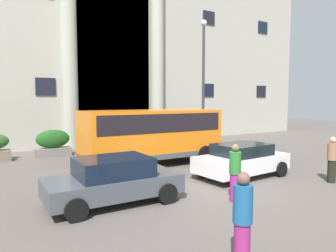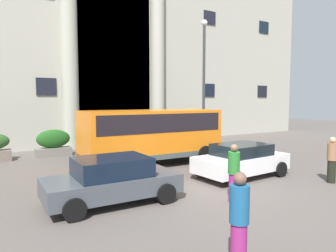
# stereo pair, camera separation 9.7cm
# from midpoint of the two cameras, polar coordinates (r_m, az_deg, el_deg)

# --- Properties ---
(ground_plane) EXTENTS (80.00, 64.00, 0.12)m
(ground_plane) POSITION_cam_midpoint_polar(r_m,az_deg,el_deg) (10.70, 10.14, -12.61)
(ground_plane) COLOR #58504C
(office_building_facade) EXTENTS (40.67, 9.77, 18.17)m
(office_building_facade) POSITION_cam_midpoint_polar(r_m,az_deg,el_deg) (26.66, -16.72, 17.45)
(office_building_facade) COLOR #ACA89A
(office_building_facade) RESTS_ON ground_plane
(orange_minibus) EXTENTS (6.70, 2.82, 2.65)m
(orange_minibus) POSITION_cam_midpoint_polar(r_m,az_deg,el_deg) (14.96, -3.23, -1.11)
(orange_minibus) COLOR orange
(orange_minibus) RESTS_ON ground_plane
(bus_stop_sign) EXTENTS (0.44, 0.08, 2.49)m
(bus_stop_sign) POSITION_cam_midpoint_polar(r_m,az_deg,el_deg) (18.79, 5.57, -0.08)
(bus_stop_sign) COLOR #93A013
(bus_stop_sign) RESTS_ON ground_plane
(hedge_planter_east) EXTENTS (1.46, 0.99, 1.71)m
(hedge_planter_east) POSITION_cam_midpoint_polar(r_m,az_deg,el_deg) (20.09, -4.92, -1.84)
(hedge_planter_east) COLOR #676A5A
(hedge_planter_east) RESTS_ON ground_plane
(hedge_planter_far_east) EXTENTS (1.89, 0.74, 1.50)m
(hedge_planter_far_east) POSITION_cam_midpoint_polar(r_m,az_deg,el_deg) (18.40, -20.69, -3.04)
(hedge_planter_far_east) COLOR slate
(hedge_planter_far_east) RESTS_ON ground_plane
(hedge_planter_west) EXTENTS (1.43, 0.71, 1.50)m
(hedge_planter_west) POSITION_cam_midpoint_polar(r_m,az_deg,el_deg) (23.10, 6.48, -1.24)
(hedge_planter_west) COLOR #686C5A
(hedge_planter_west) RESTS_ON ground_plane
(parked_coupe_end) EXTENTS (4.04, 2.11, 1.40)m
(parked_coupe_end) POSITION_cam_midpoint_polar(r_m,az_deg,el_deg) (9.65, -10.41, -9.76)
(parked_coupe_end) COLOR #42474E
(parked_coupe_end) RESTS_ON ground_plane
(parked_compact_extra) EXTENTS (4.07, 2.23, 1.36)m
(parked_compact_extra) POSITION_cam_midpoint_polar(r_m,az_deg,el_deg) (12.95, 13.31, -6.11)
(parked_compact_extra) COLOR white
(parked_compact_extra) RESTS_ON ground_plane
(motorcycle_near_kerb) EXTENTS (1.90, 0.69, 0.89)m
(motorcycle_near_kerb) POSITION_cam_midpoint_polar(r_m,az_deg,el_deg) (15.81, 14.02, -5.10)
(motorcycle_near_kerb) COLOR black
(motorcycle_near_kerb) RESTS_ON ground_plane
(pedestrian_woman_with_bag) EXTENTS (0.36, 0.36, 1.78)m
(pedestrian_woman_with_bag) POSITION_cam_midpoint_polar(r_m,az_deg,el_deg) (9.77, 12.03, -8.46)
(pedestrian_woman_with_bag) COLOR #942473
(pedestrian_woman_with_bag) RESTS_ON ground_plane
(pedestrian_man_red_shirt) EXTENTS (0.36, 0.36, 1.84)m
(pedestrian_man_red_shirt) POSITION_cam_midpoint_polar(r_m,az_deg,el_deg) (5.98, 13.17, -16.76)
(pedestrian_man_red_shirt) COLOR #8F246A
(pedestrian_man_red_shirt) RESTS_ON ground_plane
(pedestrian_woman_dark_dress) EXTENTS (0.36, 0.36, 1.75)m
(pedestrian_woman_dark_dress) POSITION_cam_midpoint_polar(r_m,az_deg,el_deg) (13.26, 27.96, -5.50)
(pedestrian_woman_dark_dress) COLOR black
(pedestrian_woman_dark_dress) RESTS_ON ground_plane
(lamppost_plaza_centre) EXTENTS (0.40, 0.40, 8.35)m
(lamppost_plaza_centre) POSITION_cam_midpoint_polar(r_m,az_deg,el_deg) (20.60, 6.45, 9.42)
(lamppost_plaza_centre) COLOR #32353A
(lamppost_plaza_centre) RESTS_ON ground_plane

